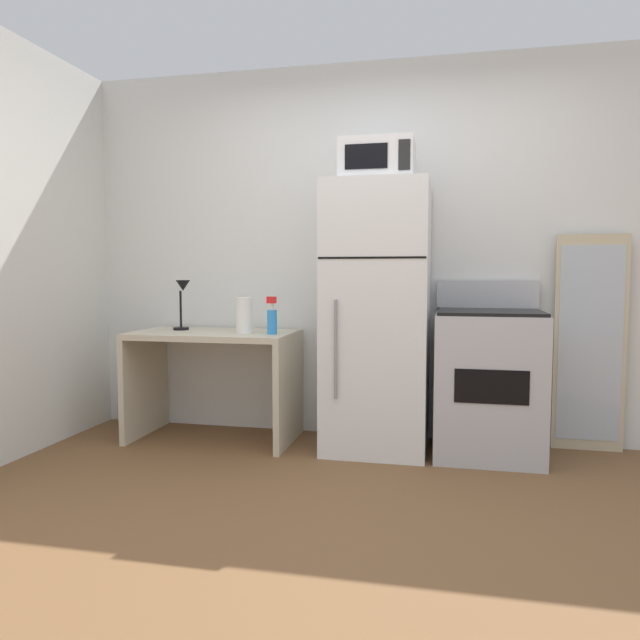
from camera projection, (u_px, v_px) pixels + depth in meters
name	position (u px, v px, depth m)	size (l,w,h in m)	color
ground_plane	(341.00, 535.00, 2.58)	(12.00, 12.00, 0.00)	brown
wall_back_white	(385.00, 252.00, 4.13)	(5.00, 0.10, 2.60)	silver
desk	(214.00, 365.00, 4.06)	(1.11, 0.63, 0.75)	beige
desk_lamp	(182.00, 296.00, 4.13)	(0.14, 0.12, 0.35)	black
spray_bottle	(272.00, 319.00, 3.85)	(0.06, 0.06, 0.25)	#2D8CEA
paper_towel_roll	(244.00, 315.00, 3.93)	(0.11, 0.11, 0.24)	white
refrigerator	(377.00, 318.00, 3.80)	(0.66, 0.64, 1.73)	white
microwave	(378.00, 161.00, 3.71)	(0.46, 0.35, 0.26)	silver
oven_range	(488.00, 382.00, 3.69)	(0.66, 0.61, 1.10)	#B7B7BC
leaning_mirror	(590.00, 343.00, 3.79)	(0.44, 0.03, 1.40)	#C6B793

